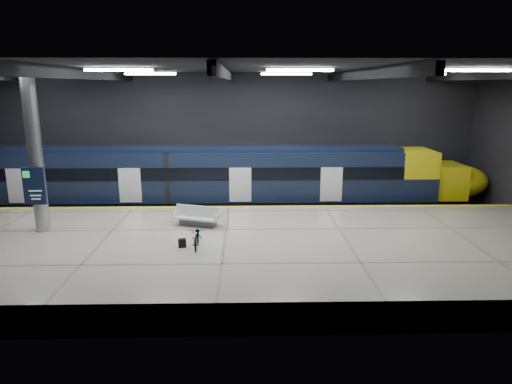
{
  "coord_description": "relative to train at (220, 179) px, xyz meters",
  "views": [
    {
      "loc": [
        0.88,
        -20.26,
        7.31
      ],
      "look_at": [
        1.37,
        1.5,
        2.2
      ],
      "focal_mm": 32.0,
      "sensor_mm": 36.0,
      "label": 1
    }
  ],
  "objects": [
    {
      "name": "bench",
      "position": [
        -0.67,
        -5.92,
        -0.63
      ],
      "size": [
        2.28,
        1.5,
        0.93
      ],
      "rotation": [
        0.0,
        0.0,
        -0.33
      ],
      "color": "#595B60",
      "rests_on": "platform"
    },
    {
      "name": "ground",
      "position": [
        0.63,
        -5.5,
        -2.06
      ],
      "size": [
        30.0,
        30.0,
        0.0
      ],
      "primitive_type": "plane",
      "color": "black",
      "rests_on": "ground"
    },
    {
      "name": "train",
      "position": [
        0.0,
        0.0,
        0.0
      ],
      "size": [
        29.4,
        2.84,
        3.79
      ],
      "color": "black",
      "rests_on": "ground"
    },
    {
      "name": "pannier_bag",
      "position": [
        -1.01,
        -8.75,
        -0.78
      ],
      "size": [
        0.33,
        0.25,
        0.35
      ],
      "primitive_type": "cube",
      "rotation": [
        0.0,
        0.0,
        0.24
      ],
      "color": "black",
      "rests_on": "platform"
    },
    {
      "name": "info_column",
      "position": [
        -7.37,
        -6.52,
        2.4
      ],
      "size": [
        0.9,
        0.78,
        6.9
      ],
      "color": "#9EA0A5",
      "rests_on": "platform"
    },
    {
      "name": "room_shell",
      "position": [
        0.63,
        -5.49,
        3.66
      ],
      "size": [
        30.1,
        16.1,
        8.05
      ],
      "color": "black",
      "rests_on": "ground"
    },
    {
      "name": "platform",
      "position": [
        0.63,
        -8.0,
        -1.51
      ],
      "size": [
        30.0,
        11.0,
        1.1
      ],
      "primitive_type": "cube",
      "color": "beige",
      "rests_on": "ground"
    },
    {
      "name": "rails",
      "position": [
        0.63,
        0.0,
        -1.98
      ],
      "size": [
        30.0,
        1.52,
        0.16
      ],
      "color": "gray",
      "rests_on": "ground"
    },
    {
      "name": "safety_strip",
      "position": [
        0.63,
        -2.75,
        -0.95
      ],
      "size": [
        30.0,
        0.4,
        0.01
      ],
      "primitive_type": "cube",
      "color": "yellow",
      "rests_on": "platform"
    },
    {
      "name": "bicycle",
      "position": [
        -0.41,
        -8.75,
        -0.53
      ],
      "size": [
        0.6,
        1.63,
        0.85
      ],
      "primitive_type": "imported",
      "rotation": [
        0.0,
        0.0,
        0.02
      ],
      "color": "#99999E",
      "rests_on": "platform"
    }
  ]
}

